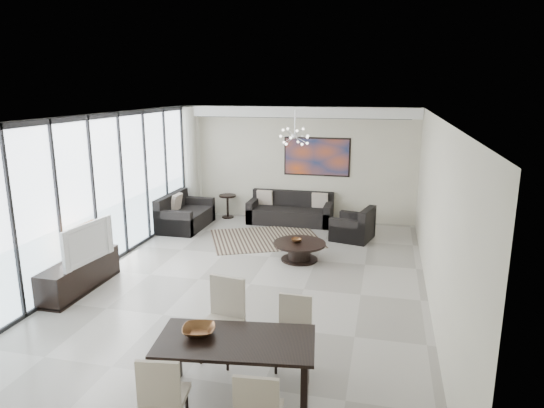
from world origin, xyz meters
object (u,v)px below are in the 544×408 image
(coffee_table, at_px, (299,250))
(dining_table, at_px, (236,347))
(tv_console, at_px, (79,275))
(sofa_main, at_px, (291,213))
(television, at_px, (83,242))

(coffee_table, relative_size, dining_table, 0.58)
(coffee_table, relative_size, tv_console, 0.60)
(dining_table, bearing_deg, coffee_table, 91.32)
(sofa_main, height_order, tv_console, sofa_main)
(coffee_table, bearing_deg, tv_console, -145.93)
(tv_console, bearing_deg, sofa_main, 61.63)
(coffee_table, bearing_deg, television, -144.15)
(sofa_main, bearing_deg, coffee_table, -75.06)
(coffee_table, height_order, dining_table, dining_table)
(tv_console, bearing_deg, dining_table, -32.34)
(coffee_table, xyz_separation_m, sofa_main, (-0.71, 2.67, 0.05))
(tv_console, distance_m, television, 0.63)
(tv_console, relative_size, dining_table, 0.96)
(coffee_table, distance_m, sofa_main, 2.76)
(sofa_main, relative_size, tv_console, 1.21)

